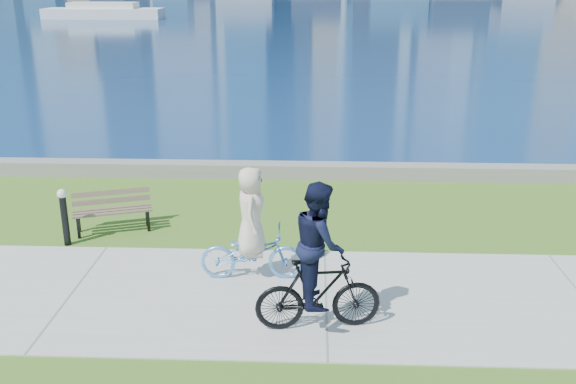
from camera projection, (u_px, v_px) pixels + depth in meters
The scene contains 9 objects.
ground at pixel (326, 299), 9.96m from camera, with size 320.00×320.00×0.00m, color #3B641A.
concrete_path at pixel (326, 298), 9.95m from camera, with size 80.00×3.50×0.02m, color #ABACA6.
seawall at pixel (323, 171), 15.76m from camera, with size 90.00×0.50×0.35m, color slate.
bay_water at pixel (318, 13), 77.97m from camera, with size 320.00×131.00×0.01m, color navy.
ferry_near at pixel (104, 12), 69.16m from camera, with size 12.60×3.60×1.71m.
park_bench at pixel (112, 207), 12.46m from camera, with size 1.57×0.96×0.77m.
bollard_lamp at pixel (64, 213), 11.72m from camera, with size 0.18×0.18×1.09m.
cyclist_woman at pixel (252, 238), 10.38m from camera, with size 0.66×1.71×1.90m.
cyclist_man at pixel (319, 269), 8.82m from camera, with size 0.76×1.82×2.17m.
Camera 1 is at (-0.21, -8.89, 4.81)m, focal length 40.00 mm.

